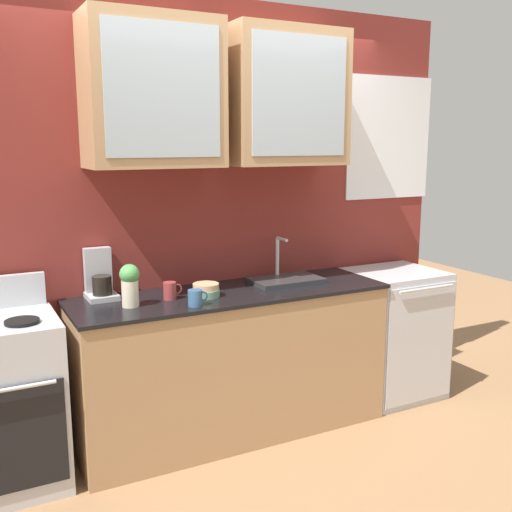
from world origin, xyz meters
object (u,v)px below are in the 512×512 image
Objects in this scene: sink_faucet at (285,279)px; coffee_maker at (100,280)px; dishwasher at (394,333)px; bowl_stack at (206,290)px; cup_near_sink at (196,298)px; cup_near_bowls at (170,291)px; vase at (130,284)px.

sink_faucet is 1.17m from coffee_maker.
bowl_stack is at bearing -178.74° from dishwasher.
bowl_stack is at bearing 51.45° from cup_near_sink.
cup_near_bowls is at bearing 110.90° from cup_near_sink.
cup_near_sink is 0.40× the size of coffee_maker.
coffee_maker is at bearing 171.91° from sink_faucet.
cup_near_bowls reaches higher than cup_near_sink.
cup_near_sink is at bearing -173.00° from dishwasher.
coffee_maker is at bearing 155.03° from bowl_stack.
dishwasher is at bearing 1.17° from vase.
cup_near_bowls is (-0.08, 0.20, 0.01)m from cup_near_sink.
vase is 0.29m from coffee_maker.
coffee_maker reaches higher than dishwasher.
vase is at bearing -68.78° from coffee_maker.
coffee_maker reaches higher than bowl_stack.
cup_near_bowls is (0.25, 0.04, -0.08)m from vase.
cup_near_bowls is (-0.80, -0.06, 0.03)m from sink_faucet.
cup_near_sink is (0.32, -0.16, -0.08)m from vase.
cup_near_bowls is (-0.21, 0.04, 0.01)m from bowl_stack.
sink_faucet is 4.02× the size of cup_near_bowls.
coffee_maker is (-0.56, 0.26, 0.07)m from bowl_stack.
cup_near_bowls is at bearing -32.44° from coffee_maker.
cup_near_sink is 0.60m from coffee_maker.
cup_near_sink is (-0.73, -0.26, 0.02)m from sink_faucet.
sink_faucet is 0.60m from bowl_stack.
vase is 0.26× the size of dishwasher.
coffee_maker is (-0.35, 0.22, 0.06)m from cup_near_bowls.
bowl_stack is at bearing -24.97° from coffee_maker.
vase is 2.05× the size of cup_near_sink.
vase is at bearing -178.83° from dishwasher.
cup_near_sink is 1.03× the size of cup_near_bowls.
cup_near_bowls is 1.74m from dishwasher.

